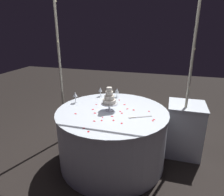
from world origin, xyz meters
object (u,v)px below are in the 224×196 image
Objects in this scene: tiered_cake at (109,99)px; cake_knife at (139,117)px; side_table at (184,129)px; wine_glass_1 at (100,90)px; wine_glass_0 at (117,91)px; decorative_arch at (120,48)px; wine_glass_2 at (75,95)px; main_table at (112,136)px.

tiered_cake is 0.45m from cake_knife.
cake_knife is (0.41, -0.10, -0.16)m from tiered_cake.
wine_glass_1 is at bearing 179.34° from side_table.
wine_glass_0 is (-1.06, 0.05, 0.49)m from side_table.
side_table is at bearing 45.09° from cake_knife.
wine_glass_1 is (-0.31, 0.52, -0.05)m from tiered_cake.
decorative_arch is 7.54× the size of tiered_cake.
wine_glass_1 reaches higher than side_table.
wine_glass_2 is at bearing -123.50° from wine_glass_1.
wine_glass_0 is at bearing 115.52° from decorative_arch.
wine_glass_2 reaches higher than cake_knife.
tiered_cake is 0.58m from wine_glass_2.
tiered_cake is at bearing -95.19° from decorative_arch.
wine_glass_0 is 0.55× the size of cake_knife.
tiered_cake is 2.19× the size of wine_glass_0.
side_table is 1.17m from wine_glass_0.
wine_glass_0 is at bearing 177.41° from side_table.
side_table is at bearing -2.59° from wine_glass_0.
wine_glass_1 reaches higher than wine_glass_0.
decorative_arch is 16.49× the size of wine_glass_0.
wine_glass_2 reaches higher than wine_glass_0.
wine_glass_2 is (-0.25, -0.38, 0.01)m from wine_glass_1.
tiered_cake is 2.12× the size of wine_glass_1.
wine_glass_1 is 0.46m from wine_glass_2.
decorative_arch is 0.72m from tiered_cake.
decorative_arch reaches higher than side_table.
decorative_arch is 14.72× the size of wine_glass_2.
side_table reaches higher than main_table.
main_table is at bearing -12.46° from wine_glass_2.
decorative_arch reaches higher than wine_glass_1.
decorative_arch is 16.02× the size of wine_glass_1.
wine_glass_2 is at bearing -166.96° from side_table.
wine_glass_2 is (-1.58, -0.37, 0.51)m from side_table.
side_table is 1.70m from wine_glass_2.
main_table is 10.09× the size of wine_glass_0.
tiered_cake reaches higher than wine_glass_0.
decorative_arch reaches higher than wine_glass_0.
decorative_arch is 0.98m from cake_knife.
wine_glass_0 reaches higher than main_table.
decorative_arch is 1.23m from main_table.
main_table is 1.10m from side_table.
main_table is 5.52× the size of cake_knife.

